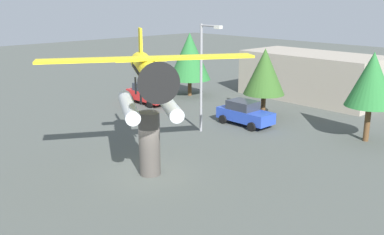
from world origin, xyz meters
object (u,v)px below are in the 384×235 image
Objects in this scene: floatplane_monument at (148,80)px; tree_center_back at (372,80)px; tree_west at (190,56)px; car_near_red at (148,94)px; streetlight_primary at (203,70)px; tree_east at (265,72)px; car_mid_blue at (245,113)px; display_pedestal at (149,144)px; storefront_building at (312,76)px.

tree_center_back is at bearing 100.22° from floatplane_monument.
tree_west is 1.02× the size of tree_center_back.
car_near_red is at bearing -168.11° from tree_center_back.
streetlight_primary is 6.32m from tree_east.
display_pedestal is at bearing -75.98° from car_mid_blue.
display_pedestal is at bearing -64.54° from streetlight_primary.
streetlight_primary reaches higher than display_pedestal.
tree_west is (-10.03, 3.92, 2.82)m from car_mid_blue.
display_pedestal is 0.58× the size of tree_center_back.
floatplane_monument is 1.31× the size of streetlight_primary.
tree_center_back reaches higher than car_near_red.
streetlight_primary is at bearing -87.09° from storefront_building.
tree_center_back reaches higher than storefront_building.
tree_east is at bearing 179.89° from tree_center_back.
tree_center_back reaches higher than car_mid_blue.
floatplane_monument reaches higher than storefront_building.
tree_west reaches higher than display_pedestal.
storefront_building reaches higher than car_near_red.
streetlight_primary is at bearing -38.54° from tree_west.
car_mid_blue is at bearing -160.12° from tree_center_back.
storefront_building reaches higher than car_mid_blue.
streetlight_primary is at bearing 146.34° from floatplane_monument.
car_near_red is at bearing 142.71° from display_pedestal.
floatplane_monument is 11.90m from car_mid_blue.
display_pedestal is 19.51m from tree_west.
tree_west is at bearing 130.93° from display_pedestal.
storefront_building is (-1.54, 11.26, 1.18)m from car_mid_blue.
storefront_building is at bearing 100.88° from display_pedestal.
storefront_building is at bearing 92.91° from streetlight_primary.
floatplane_monument is 19.57m from tree_west.
floatplane_monument is at bearing -64.03° from streetlight_primary.
floatplane_monument is at bearing -110.15° from tree_center_back.
display_pedestal is at bearing -76.70° from tree_east.
tree_west is 1.11× the size of tree_east.
car_near_red is at bearing 173.13° from floatplane_monument.
car_mid_blue is 0.34× the size of storefront_building.
floatplane_monument is 2.27× the size of car_mid_blue.
floatplane_monument is at bearing -30.36° from display_pedestal.
display_pedestal is 0.57× the size of tree_west.
display_pedestal is 22.41m from storefront_building.
tree_east reaches higher than car_near_red.
floatplane_monument is 0.77× the size of storefront_building.
car_near_red is at bearing -174.60° from car_mid_blue.
streetlight_primary is (-0.80, -3.43, 3.39)m from car_mid_blue.
tree_center_back is (7.79, 2.82, 3.11)m from car_mid_blue.
car_mid_blue is 8.85m from tree_center_back.
floatplane_monument is at bearing -78.87° from storefront_building.
streetlight_primary reaches higher than tree_east.
tree_west reaches higher than storefront_building.
storefront_building is at bearing 40.84° from tree_west.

